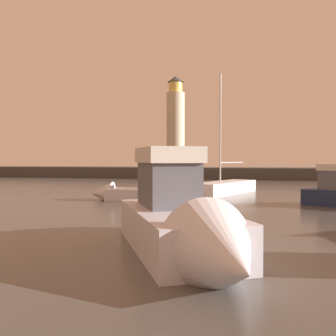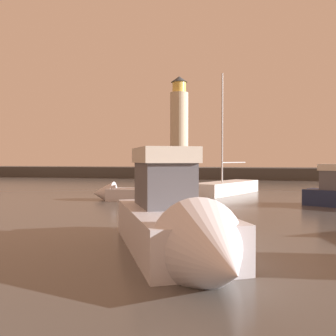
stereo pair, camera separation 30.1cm
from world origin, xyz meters
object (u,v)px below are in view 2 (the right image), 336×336
at_px(motorboat_3, 180,224).
at_px(sailboat_moored, 227,187).
at_px(motorboat_1, 130,193).
at_px(lighthouse, 179,124).

distance_m(motorboat_3, sailboat_moored, 19.01).
relative_size(motorboat_1, sailboat_moored, 0.64).
relative_size(lighthouse, motorboat_1, 2.23).
distance_m(motorboat_1, motorboat_3, 14.16).
height_order(motorboat_1, sailboat_moored, sailboat_moored).
height_order(motorboat_1, motorboat_3, motorboat_3).
xyz_separation_m(motorboat_1, motorboat_3, (5.92, -12.85, 0.43)).
bearing_deg(motorboat_1, lighthouse, 95.62).
distance_m(lighthouse, sailboat_moored, 25.46).
distance_m(motorboat_1, sailboat_moored, 8.37).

